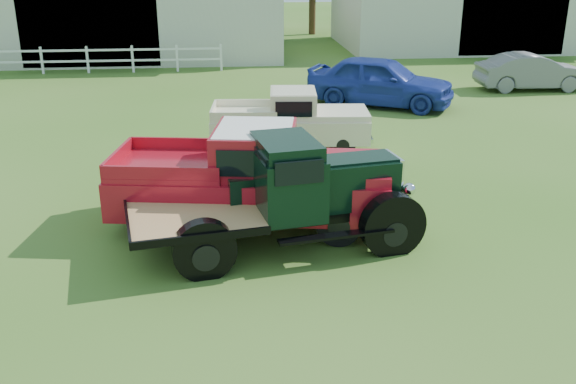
{
  "coord_description": "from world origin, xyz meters",
  "views": [
    {
      "loc": [
        -0.92,
        -9.89,
        5.29
      ],
      "look_at": [
        0.2,
        1.2,
        1.05
      ],
      "focal_mm": 40.0,
      "sensor_mm": 36.0,
      "label": 1
    }
  ],
  "objects_px": {
    "white_pickup": "(290,121)",
    "misc_car_grey": "(532,72)",
    "misc_car_blue": "(380,81)",
    "red_pickup": "(250,176)",
    "vintage_flatbed": "(281,194)"
  },
  "relations": [
    {
      "from": "vintage_flatbed",
      "to": "red_pickup",
      "type": "height_order",
      "value": "vintage_flatbed"
    },
    {
      "from": "white_pickup",
      "to": "misc_car_blue",
      "type": "xyz_separation_m",
      "value": [
        3.76,
        5.07,
        0.06
      ]
    },
    {
      "from": "misc_car_grey",
      "to": "red_pickup",
      "type": "bearing_deg",
      "value": 138.05
    },
    {
      "from": "vintage_flatbed",
      "to": "white_pickup",
      "type": "height_order",
      "value": "vintage_flatbed"
    },
    {
      "from": "red_pickup",
      "to": "misc_car_grey",
      "type": "height_order",
      "value": "red_pickup"
    },
    {
      "from": "white_pickup",
      "to": "misc_car_blue",
      "type": "distance_m",
      "value": 6.31
    },
    {
      "from": "misc_car_blue",
      "to": "misc_car_grey",
      "type": "relative_size",
      "value": 1.2
    },
    {
      "from": "red_pickup",
      "to": "misc_car_blue",
      "type": "height_order",
      "value": "red_pickup"
    },
    {
      "from": "vintage_flatbed",
      "to": "white_pickup",
      "type": "relative_size",
      "value": 1.18
    },
    {
      "from": "white_pickup",
      "to": "misc_car_grey",
      "type": "relative_size",
      "value": 1.04
    },
    {
      "from": "white_pickup",
      "to": "misc_car_blue",
      "type": "bearing_deg",
      "value": 58.17
    },
    {
      "from": "white_pickup",
      "to": "misc_car_grey",
      "type": "distance_m",
      "value": 12.63
    },
    {
      "from": "vintage_flatbed",
      "to": "misc_car_blue",
      "type": "height_order",
      "value": "vintage_flatbed"
    },
    {
      "from": "white_pickup",
      "to": "red_pickup",
      "type": "bearing_deg",
      "value": -99.86
    },
    {
      "from": "misc_car_blue",
      "to": "red_pickup",
      "type": "bearing_deg",
      "value": -178.97
    }
  ]
}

